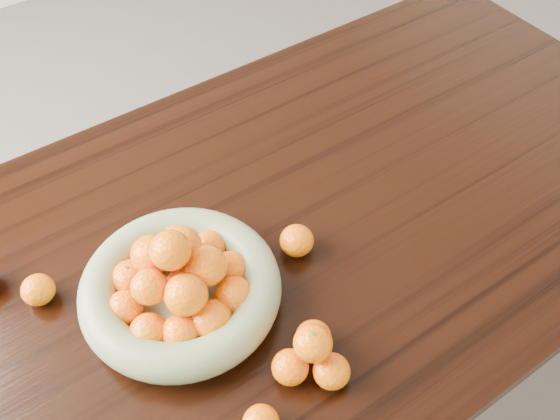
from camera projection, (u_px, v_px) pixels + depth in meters
ground at (278, 390)px, 1.83m from camera, size 5.00×5.00×0.00m
dining_table at (278, 255)px, 1.33m from camera, size 2.00×1.00×0.75m
fruit_bowl at (181, 287)px, 1.11m from camera, size 0.36×0.36×0.18m
orange_pyramid at (312, 354)px, 1.03m from camera, size 0.13×0.13×0.11m
loose_orange_2 at (297, 241)px, 1.20m from camera, size 0.07×0.07×0.06m
loose_orange_3 at (38, 290)px, 1.13m from camera, size 0.06×0.06×0.06m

